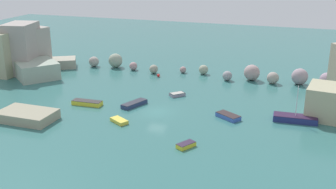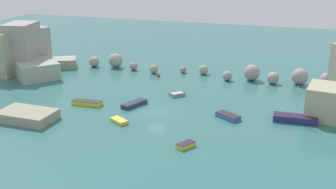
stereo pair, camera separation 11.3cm
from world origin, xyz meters
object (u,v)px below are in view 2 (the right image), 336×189
moored_boat_0 (119,121)px  moored_boat_4 (134,104)px  moored_boat_2 (186,145)px  moored_boat_6 (87,103)px  channel_buoy (159,75)px  stone_dock (27,116)px  moored_boat_1 (295,119)px  moored_boat_5 (228,116)px  moored_boat_3 (177,94)px

moored_boat_0 → moored_boat_4: (-0.60, 6.47, 0.06)m
moored_boat_2 → moored_boat_6: (-17.66, 8.86, 0.06)m
channel_buoy → moored_boat_6: bearing=-106.2°
stone_dock → moored_boat_1: size_ratio=1.29×
channel_buoy → moored_boat_4: moored_boat_4 is taller
channel_buoy → moored_boat_1: bearing=-30.0°
moored_boat_0 → moored_boat_5: (13.28, 6.02, 0.07)m
moored_boat_3 → moored_boat_6: size_ratio=0.57×
moored_boat_4 → moored_boat_6: bearing=-52.7°
moored_boat_5 → moored_boat_6: moored_boat_6 is taller
stone_dock → moored_boat_2: size_ratio=2.98×
moored_boat_2 → moored_boat_6: size_ratio=0.55×
moored_boat_2 → moored_boat_0: bearing=98.8°
moored_boat_0 → moored_boat_3: 13.32m
moored_boat_1 → moored_boat_6: 29.32m
channel_buoy → moored_boat_4: (1.75, -15.22, 0.02)m
moored_boat_1 → moored_boat_5: 8.74m
moored_boat_5 → moored_boat_4: bearing=-148.5°
moored_boat_6 → channel_buoy: bearing=-107.9°
moored_boat_3 → moored_boat_0: bearing=27.7°
channel_buoy → moored_boat_5: moored_boat_5 is taller
moored_boat_3 → moored_boat_4: moored_boat_4 is taller
channel_buoy → moored_boat_4: bearing=-83.5°
moored_boat_2 → moored_boat_3: 18.10m
moored_boat_3 → moored_boat_4: (-4.61, -6.23, 0.04)m
moored_boat_2 → channel_buoy: bearing=57.2°
moored_boat_0 → moored_boat_5: 14.59m
channel_buoy → moored_boat_6: size_ratio=0.13×
stone_dock → moored_boat_0: size_ratio=2.57×
moored_boat_2 → moored_boat_5: size_ratio=0.68×
channel_buoy → moored_boat_6: 17.78m
moored_boat_4 → moored_boat_6: moored_boat_6 is taller
channel_buoy → moored_boat_2: size_ratio=0.23×
stone_dock → moored_boat_0: stone_dock is taller
stone_dock → channel_buoy: size_ratio=12.97×
moored_boat_1 → moored_boat_5: moored_boat_1 is taller
stone_dock → moored_boat_5: (25.19, 9.19, -0.35)m
moored_boat_0 → channel_buoy: bearing=-52.3°
moored_boat_2 → moored_boat_3: size_ratio=0.97×
channel_buoy → moored_boat_2: bearing=-63.9°
moored_boat_0 → moored_boat_6: size_ratio=0.64×
moored_boat_1 → moored_boat_4: (-22.46, -1.22, -0.14)m
channel_buoy → moored_boat_0: (2.34, -21.68, -0.05)m
moored_boat_1 → moored_boat_3: moored_boat_1 is taller
moored_boat_1 → moored_boat_3: 18.55m
moored_boat_2 → moored_boat_4: (-10.96, 10.72, 0.03)m
moored_boat_4 → moored_boat_0: bearing=27.1°
stone_dock → moored_boat_4: 14.86m
stone_dock → moored_boat_5: stone_dock is taller
moored_boat_0 → stone_dock: bearing=46.5°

